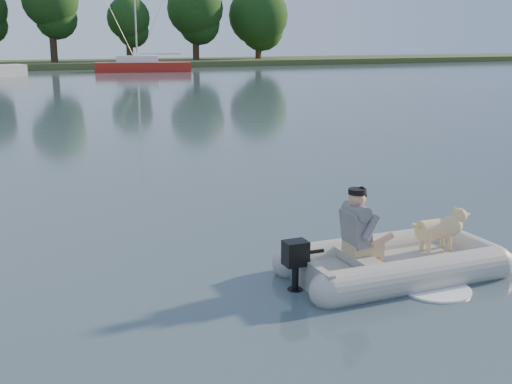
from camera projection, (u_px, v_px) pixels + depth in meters
name	position (u px, v px, depth m)	size (l,w,h in m)	color
water	(329.00, 278.00, 8.51)	(160.00, 160.00, 0.00)	slate
shore_bank	(14.00, 66.00, 63.57)	(160.00, 12.00, 0.70)	#47512D
dinghy	(402.00, 233.00, 8.56)	(4.22, 2.62, 1.31)	#A0A09A
man	(357.00, 225.00, 8.32)	(0.68, 0.59, 1.02)	slate
dog	(436.00, 232.00, 8.85)	(0.88, 0.31, 0.59)	tan
outboard_motor	(295.00, 268.00, 8.04)	(0.39, 0.27, 0.74)	black
sailboat	(142.00, 66.00, 57.28)	(8.69, 4.37, 11.46)	#A11A12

